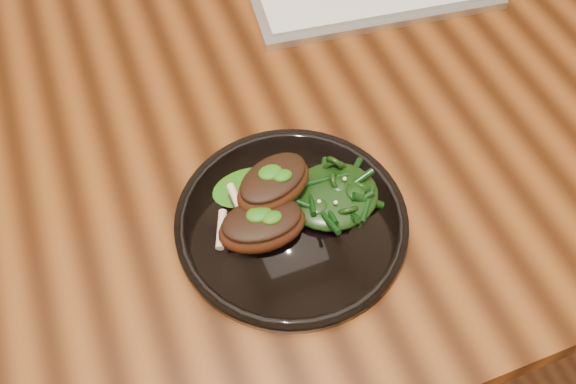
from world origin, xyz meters
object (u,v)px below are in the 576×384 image
(desk, at_px, (247,167))
(plate, at_px, (291,221))
(lamb_chop_front, at_px, (262,225))
(keyboard, at_px, (378,1))
(greens_heap, at_px, (333,192))

(desk, distance_m, plate, 0.18)
(desk, xyz_separation_m, lamb_chop_front, (-0.03, -0.17, 0.12))
(plate, bearing_deg, keyboard, 50.38)
(lamb_chop_front, xyz_separation_m, greens_heap, (0.09, 0.01, -0.00))
(greens_heap, bearing_deg, keyboard, 56.07)
(plate, distance_m, lamb_chop_front, 0.05)
(plate, distance_m, greens_heap, 0.06)
(plate, height_order, keyboard, keyboard)
(lamb_chop_front, xyz_separation_m, keyboard, (0.30, 0.33, -0.03))
(lamb_chop_front, bearing_deg, greens_heap, 8.76)
(desk, height_order, greens_heap, greens_heap)
(desk, xyz_separation_m, greens_heap, (0.06, -0.16, 0.12))
(lamb_chop_front, distance_m, greens_heap, 0.09)
(desk, bearing_deg, keyboard, 30.54)
(greens_heap, xyz_separation_m, keyboard, (0.21, 0.31, -0.03))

